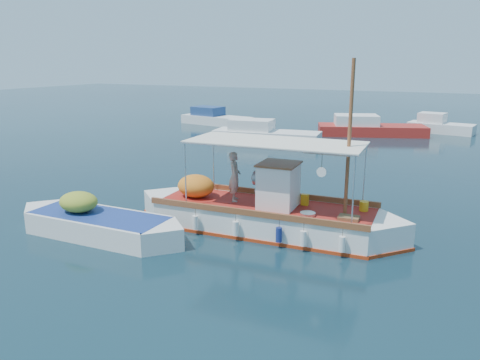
% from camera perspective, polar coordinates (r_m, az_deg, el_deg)
% --- Properties ---
extents(ground, '(160.00, 160.00, 0.00)m').
position_cam_1_polar(ground, '(16.75, 2.17, -5.94)').
color(ground, black).
rests_on(ground, ground).
extents(fishing_caique, '(9.97, 3.11, 6.09)m').
position_cam_1_polar(fishing_caique, '(16.52, 2.77, -4.27)').
color(fishing_caique, white).
rests_on(fishing_caique, ground).
extents(dinghy, '(6.76, 1.99, 1.65)m').
position_cam_1_polar(dinghy, '(16.76, -16.95, -5.32)').
color(dinghy, white).
rests_on(dinghy, ground).
extents(bg_boat_nw, '(7.98, 3.32, 1.80)m').
position_cam_1_polar(bg_boat_nw, '(34.56, 2.87, 5.51)').
color(bg_boat_nw, silver).
rests_on(bg_boat_nw, ground).
extents(bg_boat_n, '(8.78, 5.43, 1.80)m').
position_cam_1_polar(bg_boat_n, '(38.97, 15.36, 6.03)').
color(bg_boat_n, '#A3221B').
rests_on(bg_boat_n, ground).
extents(bg_boat_far_w, '(7.04, 3.36, 1.80)m').
position_cam_1_polar(bg_boat_far_w, '(44.06, -3.10, 7.43)').
color(bg_boat_far_w, silver).
rests_on(bg_boat_far_w, ground).
extents(bg_boat_far_n, '(5.31, 2.84, 1.80)m').
position_cam_1_polar(bg_boat_far_n, '(42.15, 23.08, 5.99)').
color(bg_boat_far_n, silver).
rests_on(bg_boat_far_n, ground).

